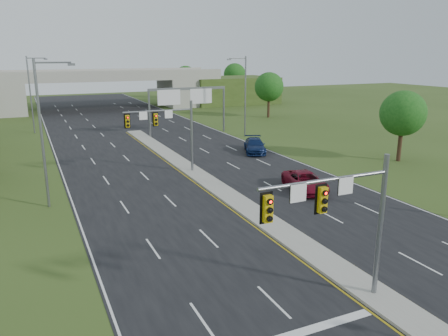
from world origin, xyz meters
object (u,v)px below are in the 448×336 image
signal_mast_near (344,211)px  car_far_a (305,181)px  car_far_b (255,146)px  sign_gantry (187,98)px  overpass (99,92)px  signal_mast_far (169,126)px

signal_mast_near → car_far_a: 18.23m
signal_mast_near → car_far_b: bearing=68.3°
signal_mast_near → sign_gantry: 45.88m
overpass → car_far_b: (9.76, -49.82, -2.72)m
sign_gantry → car_far_a: (-0.06, -29.57, -4.43)m
car_far_b → sign_gantry: bearing=124.8°
signal_mast_near → sign_gantry: signal_mast_near is taller
overpass → sign_gantry: bearing=-79.2°
sign_gantry → car_far_a: bearing=-90.1°
car_far_a → sign_gantry: bearing=103.1°
signal_mast_near → car_far_a: (8.88, 15.43, -3.92)m
car_far_a → car_far_b: 15.15m
sign_gantry → overpass: bearing=100.8°
signal_mast_far → car_far_a: 13.63m
signal_mast_near → signal_mast_far: size_ratio=1.00×
overpass → car_far_a: (6.62, -64.65, -2.75)m
signal_mast_near → signal_mast_far: 25.00m
signal_mast_near → overpass: 80.11m
sign_gantry → signal_mast_near: bearing=-101.2°
sign_gantry → car_far_a: sign_gantry is taller
car_far_a → car_far_b: bearing=91.2°
signal_mast_near → overpass: bearing=88.4°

